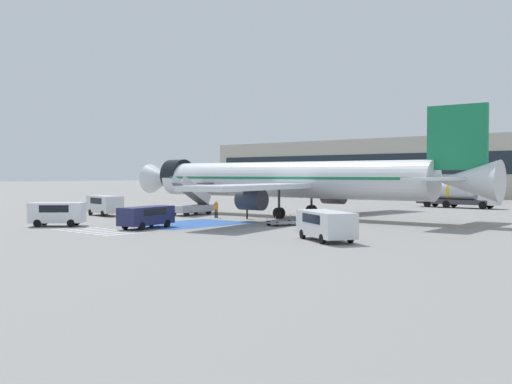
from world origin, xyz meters
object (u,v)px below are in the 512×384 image
terminal_building (453,167)px  service_van_0 (105,204)px  service_van_3 (326,223)px  boarding_stairs_forward (192,205)px  baggage_cart (283,223)px  traffic_cone_0 (331,224)px  service_van_1 (146,215)px  airliner (288,180)px  ground_crew_0 (247,208)px  fuel_tanker (457,194)px  service_van_2 (57,212)px  ground_crew_1 (216,208)px

terminal_building → service_van_0: bearing=-93.8°
service_van_3 → terminal_building: 83.81m
boarding_stairs_forward → baggage_cart: size_ratio=1.82×
baggage_cart → traffic_cone_0: baggage_cart is taller
service_van_0 → service_van_1: bearing=73.9°
airliner → baggage_cart: (6.41, -8.69, -3.50)m
service_van_3 → traffic_cone_0: 9.04m
ground_crew_0 → traffic_cone_0: ground_crew_0 is taller
service_van_1 → service_van_3: size_ratio=0.96×
fuel_tanker → service_van_2: (-13.47, -48.86, -0.54)m
service_van_2 → baggage_cart: size_ratio=1.53×
ground_crew_0 → terminal_building: terminal_building is taller
airliner → service_van_1: bearing=175.5°
baggage_cart → boarding_stairs_forward: bearing=-175.2°
terminal_building → baggage_cart: bearing=-76.9°
fuel_tanker → ground_crew_1: 34.90m
service_van_2 → ground_crew_0: bearing=114.6°
service_van_2 → terminal_building: (-3.09, 85.40, 4.59)m
airliner → ground_crew_1: airliner is taller
service_van_0 → ground_crew_1: service_van_0 is taller
service_van_0 → service_van_3: bearing=88.9°
traffic_cone_0 → service_van_0: bearing=-172.5°
service_van_3 → service_van_2: bearing=-45.3°
fuel_tanker → service_van_2: fuel_tanker is taller
service_van_0 → traffic_cone_0: 26.53m
fuel_tanker → baggage_cart: size_ratio=3.54×
service_van_3 → baggage_cart: 11.87m
fuel_tanker → service_van_0: size_ratio=2.21×
service_van_3 → traffic_cone_0: bearing=-117.1°
terminal_building → fuel_tanker: bearing=-65.6°
fuel_tanker → traffic_cone_0: bearing=7.2°
baggage_cart → traffic_cone_0: bearing=23.2°
baggage_cart → service_van_2: bearing=-118.3°
fuel_tanker → ground_crew_0: fuel_tanker is taller
service_van_2 → ground_crew_1: size_ratio=2.59×
service_van_0 → ground_crew_0: 15.78m
airliner → traffic_cone_0: 14.17m
baggage_cart → traffic_cone_0: size_ratio=4.48×
airliner → terminal_building: bearing=5.3°
airliner → baggage_cart: airliner is taller
fuel_tanker → ground_crew_0: 33.12m
fuel_tanker → ground_crew_0: size_ratio=5.57×
ground_crew_0 → terminal_building: size_ratio=0.02×
airliner → ground_crew_0: bearing=166.3°
fuel_tanker → service_van_3: fuel_tanker is taller
traffic_cone_0 → terminal_building: (-21.35, 71.89, 5.45)m
service_van_3 → terminal_building: terminal_building is taller
airliner → service_van_3: airliner is taller
airliner → service_van_0: bearing=123.4°
ground_crew_1 → service_van_2: bearing=-146.8°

